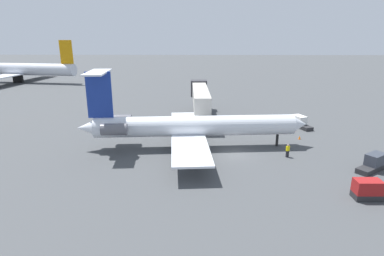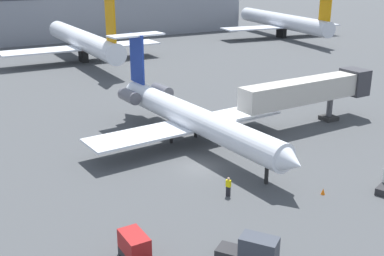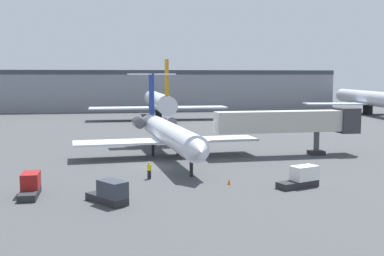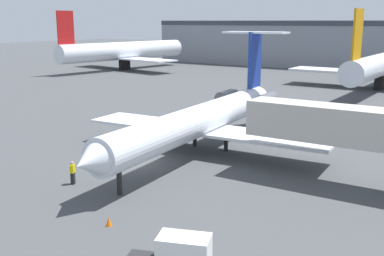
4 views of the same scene
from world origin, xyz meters
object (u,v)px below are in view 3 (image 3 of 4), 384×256
Objects in this scene: regional_jet at (167,132)px; ground_crew_marshaller at (149,170)px; baggage_tug_trailing at (30,186)px; baggage_tug_spare at (110,193)px; parked_airliner_west_mid at (159,102)px; parked_airliner_centre at (369,98)px; jet_bridge at (296,122)px; traffic_cone_near at (229,182)px; baggage_tug_lead at (301,178)px.

ground_crew_marshaller is at bearing -104.37° from regional_jet.
baggage_tug_trailing is (-10.37, -4.95, -0.02)m from ground_crew_marshaller.
baggage_tug_spare is (-3.77, -8.64, -0.02)m from ground_crew_marshaller.
baggage_tug_trailing is at bearing -104.59° from parked_airliner_west_mid.
baggage_tug_spare is (6.59, -3.69, 0.00)m from baggage_tug_trailing.
regional_jet is at bearing -136.51° from parked_airliner_centre.
baggage_tug_spare is at bearing -139.73° from jet_bridge.
baggage_tug_trailing is at bearing -154.49° from ground_crew_marshaller.
traffic_cone_near is 65.65m from parked_airliner_west_mid.
baggage_tug_trailing and baggage_tug_spare have the same top height.
baggage_tug_lead is 1.05× the size of baggage_tug_trailing.
parked_airliner_centre is at bearing 56.69° from baggage_tug_lead.
regional_jet is 7.66× the size of baggage_tug_trailing.
baggage_tug_lead is 1.04× the size of baggage_tug_spare.
baggage_tug_lead is at bearing -17.55° from traffic_cone_near.
baggage_tug_lead is 0.11× the size of parked_airliner_centre.
parked_airliner_centre is (48.58, 73.91, 3.31)m from baggage_tug_lead.
regional_jet is 18.25× the size of ground_crew_marshaller.
baggage_tug_trailing is 0.11× the size of parked_airliner_west_mid.
regional_jet is at bearing 75.63° from ground_crew_marshaller.
regional_jet is at bearing 52.19° from baggage_tug_trailing.
baggage_tug_spare is at bearing -98.71° from parked_airliner_west_mid.
baggage_tug_lead is at bearing 9.84° from baggage_tug_spare.
ground_crew_marshaller reaches higher than traffic_cone_near.
parked_airliner_west_mid is at bearing 75.41° from baggage_tug_trailing.
baggage_tug_spare is at bearing -29.25° from baggage_tug_trailing.
ground_crew_marshaller is at bearing 25.51° from baggage_tug_trailing.
baggage_tug_spare is at bearing -108.25° from regional_jet.
parked_airliner_west_mid is at bearing 90.07° from traffic_cone_near.
jet_bridge is 33.77× the size of traffic_cone_near.
parked_airliner_west_mid is at bearing 95.35° from baggage_tug_lead.
parked_airliner_west_mid is 0.94× the size of parked_airliner_centre.
parked_airliner_centre is (65.69, 76.88, 3.31)m from baggage_tug_spare.
ground_crew_marshaller is 9.43m from baggage_tug_spare.
regional_jet is 16.21m from jet_bridge.
jet_bridge is 19.44m from traffic_cone_near.
regional_jet is 56.08× the size of traffic_cone_near.
ground_crew_marshaller is 62.33m from parked_airliner_west_mid.
parked_airliner_centre is at bearing 53.38° from jet_bridge.
baggage_tug_spare reaches higher than ground_crew_marshaller.
baggage_tug_spare is 0.11× the size of parked_airliner_west_mid.
baggage_tug_lead is (13.34, -5.67, -0.02)m from ground_crew_marshaller.
baggage_tug_trailing is at bearing -134.64° from parked_airliner_centre.
jet_bridge is at bearing 28.12° from baggage_tug_trailing.
baggage_tug_trailing is 69.09m from parked_airliner_west_mid.
ground_crew_marshaller is 0.04× the size of parked_airliner_centre.
baggage_tug_spare is 101.17m from parked_airliner_centre.
baggage_tug_spare is at bearing -130.51° from parked_airliner_centre.
parked_airliner_centre is at bearing 43.49° from regional_jet.
ground_crew_marshaller is at bearing -96.48° from parked_airliner_west_mid.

